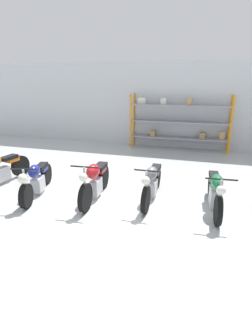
% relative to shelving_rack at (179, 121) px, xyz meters
% --- Properties ---
extents(ground_plane, '(30.00, 30.00, 0.00)m').
position_rel_shelving_rack_xyz_m(ground_plane, '(-0.79, -5.57, -1.19)').
color(ground_plane, '#B2B7B7').
extents(back_wall, '(30.00, 0.08, 3.60)m').
position_rel_shelving_rack_xyz_m(back_wall, '(-0.79, 0.36, 0.61)').
color(back_wall, silver).
rests_on(back_wall, ground_plane).
extents(shelving_rack, '(4.15, 0.63, 2.29)m').
position_rel_shelving_rack_xyz_m(shelving_rack, '(0.00, 0.00, 0.00)').
color(shelving_rack, orange).
rests_on(shelving_rack, ground_plane).
extents(motorcycle_blue, '(0.82, 2.06, 0.95)m').
position_rel_shelving_rack_xyz_m(motorcycle_blue, '(-2.97, -5.89, -0.77)').
color(motorcycle_blue, black).
rests_on(motorcycle_blue, ground_plane).
extents(motorcycle_red, '(0.64, 2.03, 1.06)m').
position_rel_shelving_rack_xyz_m(motorcycle_red, '(-1.43, -5.70, -0.70)').
color(motorcycle_red, black).
rests_on(motorcycle_red, ground_plane).
extents(motorcycle_grey, '(0.57, 2.13, 0.99)m').
position_rel_shelving_rack_xyz_m(motorcycle_grey, '(-0.08, -5.31, -0.74)').
color(motorcycle_grey, black).
rests_on(motorcycle_grey, ground_plane).
extents(motorcycle_green, '(0.62, 2.01, 0.99)m').
position_rel_shelving_rack_xyz_m(motorcycle_green, '(1.40, -5.46, -0.74)').
color(motorcycle_green, black).
rests_on(motorcycle_green, ground_plane).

